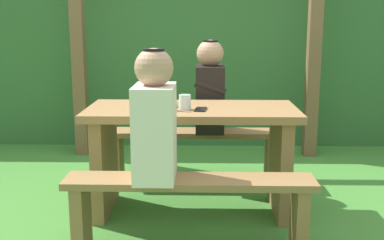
{
  "coord_description": "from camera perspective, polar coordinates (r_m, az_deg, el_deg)",
  "views": [
    {
      "loc": [
        0.07,
        -3.11,
        1.29
      ],
      "look_at": [
        0.0,
        0.0,
        0.65
      ],
      "focal_mm": 44.37,
      "sensor_mm": 36.0,
      "label": 1
    }
  ],
  "objects": [
    {
      "name": "picnic_table",
      "position": [
        3.21,
        0.0,
        -2.59
      ],
      "size": [
        1.4,
        0.64,
        0.73
      ],
      "color": "olive",
      "rests_on": "ground_plane"
    },
    {
      "name": "person_white_shirt",
      "position": [
        2.59,
        -4.49,
        0.05
      ],
      "size": [
        0.25,
        0.35,
        0.72
      ],
      "color": "silver",
      "rests_on": "bench_near"
    },
    {
      "name": "ground_plane",
      "position": [
        3.37,
        0.0,
        -10.84
      ],
      "size": [
        12.0,
        12.0,
        0.0
      ],
      "primitive_type": "plane",
      "color": "#407E30"
    },
    {
      "name": "person_black_coat",
      "position": [
        3.74,
        2.16,
        3.67
      ],
      "size": [
        0.25,
        0.35,
        0.72
      ],
      "color": "black",
      "rests_on": "bench_far"
    },
    {
      "name": "pergola_post_left",
      "position": [
        4.72,
        -13.48,
        7.59
      ],
      "size": [
        0.12,
        0.12,
        1.96
      ],
      "primitive_type": "cube",
      "color": "brown",
      "rests_on": "ground_plane"
    },
    {
      "name": "hedge_backdrop",
      "position": [
        5.24,
        0.53,
        6.32
      ],
      "size": [
        6.4,
        0.63,
        1.6
      ],
      "primitive_type": "cube",
      "color": "#32612F",
      "rests_on": "ground_plane"
    },
    {
      "name": "cell_phone",
      "position": [
        3.07,
        1.05,
        1.3
      ],
      "size": [
        0.09,
        0.15,
        0.01
      ],
      "primitive_type": "cube",
      "rotation": [
        0.0,
        0.0,
        -0.13
      ],
      "color": "black",
      "rests_on": "picnic_table"
    },
    {
      "name": "drinking_glass",
      "position": [
        3.08,
        -0.85,
        2.16
      ],
      "size": [
        0.08,
        0.08,
        0.1
      ],
      "primitive_type": "cylinder",
      "color": "silver",
      "rests_on": "picnic_table"
    },
    {
      "name": "pergola_post_right",
      "position": [
        4.69,
        14.42,
        7.52
      ],
      "size": [
        0.12,
        0.12,
        1.96
      ],
      "primitive_type": "cube",
      "color": "brown",
      "rests_on": "ground_plane"
    },
    {
      "name": "bottle_left",
      "position": [
        3.1,
        -4.27,
        3.21
      ],
      "size": [
        0.06,
        0.06,
        0.27
      ],
      "color": "silver",
      "rests_on": "picnic_table"
    },
    {
      "name": "bench_near",
      "position": [
        2.7,
        -0.29,
        -9.48
      ],
      "size": [
        1.4,
        0.24,
        0.44
      ],
      "color": "olive",
      "rests_on": "ground_plane"
    },
    {
      "name": "bench_far",
      "position": [
        3.83,
        0.2,
        -3.07
      ],
      "size": [
        1.4,
        0.24,
        0.44
      ],
      "color": "olive",
      "rests_on": "ground_plane"
    }
  ]
}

